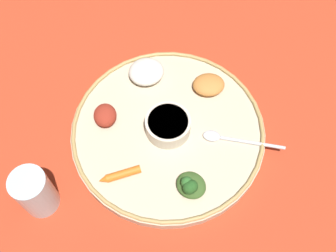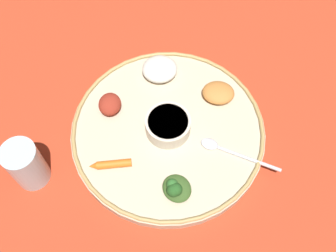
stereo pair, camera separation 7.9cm
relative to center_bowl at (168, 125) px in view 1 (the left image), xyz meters
The scene contains 11 objects.
ground_plane 0.04m from the center_bowl, ahead, with size 2.40×2.40×0.00m, color #B7381E.
platter 0.03m from the center_bowl, ahead, with size 0.38×0.38×0.02m, color #C6B293.
platter_rim 0.02m from the center_bowl, ahead, with size 0.38×0.38×0.01m, color tan.
center_bowl is the anchor object (origin of this frame).
spoon 0.12m from the center_bowl, ahead, with size 0.16×0.03×0.01m.
greens_pile 0.13m from the center_bowl, 56.97° to the right, with size 0.07×0.07×0.04m.
carrot_near_spoon 0.13m from the center_bowl, 117.16° to the right, with size 0.07×0.06×0.02m.
mound_squash 0.13m from the center_bowl, 64.27° to the left, with size 0.07×0.06×0.02m, color #C67A38.
mound_rice_white 0.14m from the center_bowl, 124.27° to the left, with size 0.07×0.07×0.03m, color silver.
mound_beet 0.13m from the center_bowl, behind, with size 0.05×0.04×0.03m, color maroon.
drinking_glass 0.27m from the center_bowl, 134.22° to the right, with size 0.06×0.06×0.10m.
Camera 1 is at (0.10, -0.36, 0.74)m, focal length 43.85 mm.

